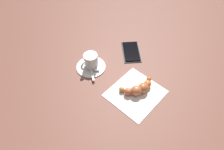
# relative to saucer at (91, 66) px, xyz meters

# --- Properties ---
(ground_plane) EXTENTS (1.80, 1.80, 0.00)m
(ground_plane) POSITION_rel_saucer_xyz_m (0.09, 0.04, -0.00)
(ground_plane) COLOR brown
(saucer) EXTENTS (0.12, 0.12, 0.01)m
(saucer) POSITION_rel_saucer_xyz_m (0.00, 0.00, 0.00)
(saucer) COLOR silver
(saucer) RESTS_ON ground
(espresso_cup) EXTENTS (0.06, 0.08, 0.06)m
(espresso_cup) POSITION_rel_saucer_xyz_m (-0.00, 0.00, 0.03)
(espresso_cup) COLOR silver
(espresso_cup) RESTS_ON saucer
(teaspoon) EXTENTS (0.13, 0.05, 0.01)m
(teaspoon) POSITION_rel_saucer_xyz_m (-0.01, -0.00, 0.01)
(teaspoon) COLOR silver
(teaspoon) RESTS_ON saucer
(sugar_packet) EXTENTS (0.06, 0.05, 0.01)m
(sugar_packet) POSITION_rel_saucer_xyz_m (0.01, 0.02, 0.01)
(sugar_packet) COLOR white
(sugar_packet) RESTS_ON saucer
(napkin) EXTENTS (0.22, 0.23, 0.00)m
(napkin) POSITION_rel_saucer_xyz_m (0.20, 0.08, -0.00)
(napkin) COLOR white
(napkin) RESTS_ON ground
(croissant) EXTENTS (0.07, 0.15, 0.04)m
(croissant) POSITION_rel_saucer_xyz_m (0.20, 0.10, 0.02)
(croissant) COLOR #A3692F
(croissant) RESTS_ON napkin
(cell_phone) EXTENTS (0.15, 0.12, 0.01)m
(cell_phone) POSITION_rel_saucer_xyz_m (0.01, 0.19, -0.00)
(cell_phone) COLOR black
(cell_phone) RESTS_ON ground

